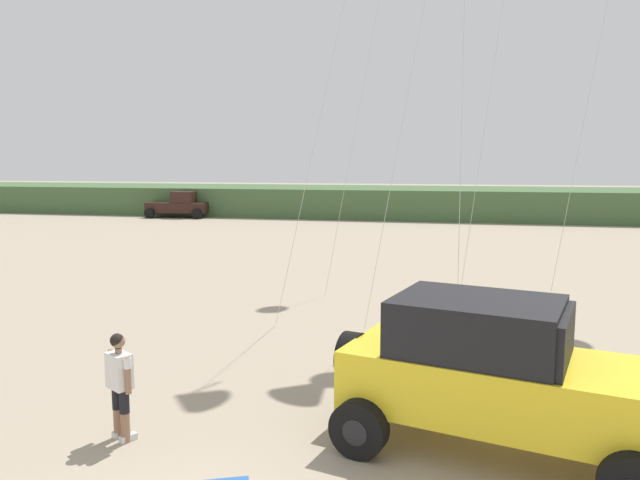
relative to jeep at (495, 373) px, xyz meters
The scene contains 4 objects.
dune_ridge 39.40m from the jeep, 99.99° to the left, with size 90.00×9.75×2.18m, color #426038.
jeep is the anchor object (origin of this frame).
person_watching 5.56m from the jeep, behind, with size 0.55×0.45×1.67m.
distant_pickup 39.47m from the jeep, 122.14° to the left, with size 4.71×2.63×1.98m.
Camera 1 is at (2.69, -5.20, 4.21)m, focal length 33.75 mm.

